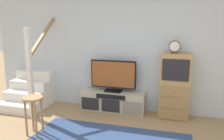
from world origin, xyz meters
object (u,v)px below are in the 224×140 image
(media_console, at_px, (113,101))
(bar_stool_near, at_px, (33,107))
(side_cabinet, at_px, (175,86))
(desk_clock, at_px, (175,47))
(television, at_px, (113,75))

(media_console, distance_m, bar_stool_near, 1.74)
(side_cabinet, relative_size, desk_clock, 5.31)
(side_cabinet, height_order, bar_stool_near, side_cabinet)
(television, bearing_deg, side_cabinet, -0.62)
(media_console, xyz_separation_m, bar_stool_near, (-1.00, -1.39, 0.29))
(side_cabinet, distance_m, bar_stool_near, 2.67)
(television, xyz_separation_m, bar_stool_near, (-1.00, -1.41, -0.29))
(side_cabinet, bearing_deg, television, 179.38)
(media_console, distance_m, side_cabinet, 1.34)
(television, xyz_separation_m, side_cabinet, (1.26, -0.01, -0.14))
(television, relative_size, desk_clock, 3.96)
(desk_clock, bearing_deg, side_cabinet, 19.44)
(bar_stool_near, bearing_deg, television, 54.74)
(media_console, height_order, bar_stool_near, bar_stool_near)
(side_cabinet, bearing_deg, desk_clock, -160.56)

